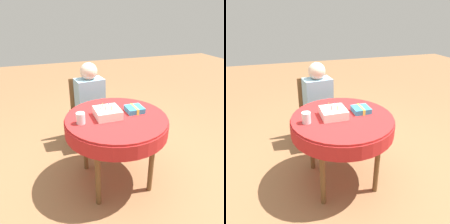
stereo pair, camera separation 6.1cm
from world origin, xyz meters
TOP-DOWN VIEW (x-y plane):
  - ground_plane at (0.00, 0.00)m, footprint 12.00×12.00m
  - dining_table at (0.00, 0.00)m, footprint 0.99×0.99m
  - chair at (-0.08, 0.88)m, footprint 0.50×0.50m
  - person at (-0.07, 0.79)m, footprint 0.37×0.35m
  - birthday_cake at (-0.08, 0.02)m, footprint 0.23×0.23m
  - drinking_glass at (-0.34, -0.03)m, footprint 0.08×0.08m
  - gift_box at (0.21, 0.04)m, footprint 0.16×0.17m

SIDE VIEW (x-z plane):
  - ground_plane at x=0.00m, z-range 0.00..0.00m
  - chair at x=-0.08m, z-range 0.03..0.90m
  - dining_table at x=0.00m, z-range 0.28..1.03m
  - person at x=-0.07m, z-range 0.11..1.21m
  - gift_box at x=0.21m, z-range 0.75..0.81m
  - birthday_cake at x=-0.08m, z-range 0.73..0.85m
  - drinking_glass at x=-0.34m, z-range 0.75..0.85m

